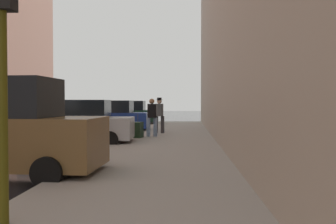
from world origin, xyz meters
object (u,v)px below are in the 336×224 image
(parked_dark_green_sedan, at_px, (130,114))
(traffic_light, at_px, (2,18))
(pedestrian_in_jeans, at_px, (152,115))
(parked_silver_sedan, at_px, (80,124))
(rolling_suitcase, at_px, (138,130))
(pedestrian_with_beanie, at_px, (159,113))
(parked_bronze_suv, at_px, (1,132))
(fire_hydrant, at_px, (127,132))
(parked_blue_sedan, at_px, (112,117))

(parked_dark_green_sedan, bearing_deg, traffic_light, -85.35)
(pedestrian_in_jeans, bearing_deg, parked_dark_green_sedan, 103.90)
(parked_silver_sedan, distance_m, rolling_suitcase, 2.74)
(traffic_light, relative_size, pedestrian_with_beanie, 2.03)
(parked_silver_sedan, height_order, pedestrian_with_beanie, pedestrian_with_beanie)
(parked_bronze_suv, relative_size, parked_silver_sedan, 1.09)
(traffic_light, relative_size, pedestrian_in_jeans, 2.11)
(pedestrian_in_jeans, bearing_deg, pedestrian_with_beanie, 83.10)
(parked_bronze_suv, distance_m, traffic_light, 4.40)
(traffic_light, relative_size, rolling_suitcase, 3.46)
(parked_dark_green_sedan, xyz_separation_m, pedestrian_with_beanie, (2.83, -8.78, 0.29))
(fire_hydrant, xyz_separation_m, pedestrian_in_jeans, (0.81, 1.92, 0.61))
(fire_hydrant, bearing_deg, parked_bronze_suv, -105.01)
(traffic_light, xyz_separation_m, rolling_suitcase, (0.20, 11.66, -2.27))
(parked_bronze_suv, distance_m, parked_blue_sedan, 12.72)
(parked_silver_sedan, bearing_deg, parked_bronze_suv, -90.00)
(parked_blue_sedan, bearing_deg, pedestrian_in_jeans, -57.31)
(rolling_suitcase, bearing_deg, traffic_light, -90.97)
(parked_silver_sedan, distance_m, pedestrian_in_jeans, 3.53)
(parked_bronze_suv, relative_size, fire_hydrant, 6.63)
(pedestrian_in_jeans, distance_m, pedestrian_with_beanie, 1.79)
(parked_dark_green_sedan, bearing_deg, pedestrian_with_beanie, -72.14)
(pedestrian_in_jeans, distance_m, rolling_suitcase, 1.01)
(pedestrian_in_jeans, height_order, rolling_suitcase, pedestrian_in_jeans)
(pedestrian_with_beanie, bearing_deg, fire_hydrant, -105.49)
(parked_dark_green_sedan, distance_m, fire_hydrant, 12.61)
(traffic_light, bearing_deg, parked_bronze_suv, 117.26)
(pedestrian_with_beanie, distance_m, rolling_suitcase, 2.57)
(parked_blue_sedan, bearing_deg, parked_silver_sedan, -90.00)
(parked_bronze_suv, height_order, fire_hydrant, parked_bronze_suv)
(parked_blue_sedan, relative_size, traffic_light, 1.18)
(parked_bronze_suv, xyz_separation_m, fire_hydrant, (1.80, 6.73, -0.54))
(parked_blue_sedan, bearing_deg, parked_bronze_suv, -90.00)
(parked_silver_sedan, relative_size, traffic_light, 1.18)
(fire_hydrant, distance_m, pedestrian_in_jeans, 2.17)
(parked_dark_green_sedan, bearing_deg, parked_bronze_suv, -90.00)
(fire_hydrant, height_order, pedestrian_with_beanie, pedestrian_with_beanie)
(parked_silver_sedan, distance_m, traffic_light, 10.24)
(parked_bronze_suv, xyz_separation_m, pedestrian_in_jeans, (2.61, 8.64, 0.07))
(parked_blue_sedan, bearing_deg, rolling_suitcase, -66.20)
(parked_silver_sedan, relative_size, pedestrian_with_beanie, 2.40)
(parked_bronze_suv, xyz_separation_m, traffic_light, (1.85, -3.60, 1.73))
(parked_bronze_suv, bearing_deg, pedestrian_in_jeans, 73.18)
(parked_blue_sedan, bearing_deg, pedestrian_with_beanie, -39.03)
(parked_blue_sedan, relative_size, rolling_suitcase, 4.08)
(fire_hydrant, bearing_deg, parked_silver_sedan, -166.25)
(parked_blue_sedan, bearing_deg, parked_dark_green_sedan, 90.00)
(traffic_light, bearing_deg, rolling_suitcase, 89.03)
(parked_dark_green_sedan, xyz_separation_m, pedestrian_in_jeans, (2.61, -10.56, 0.26))
(pedestrian_with_beanie, bearing_deg, parked_dark_green_sedan, 107.86)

